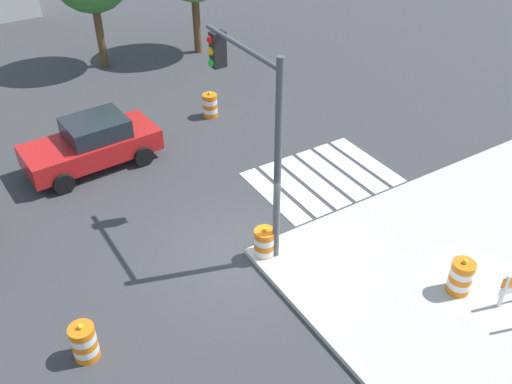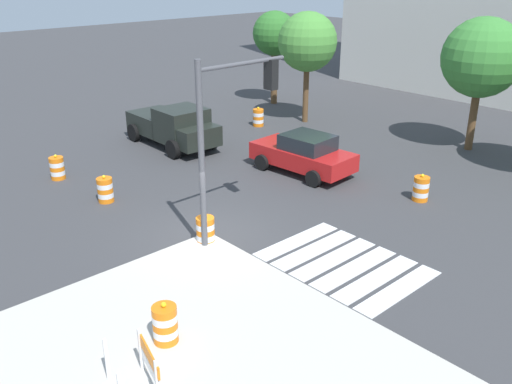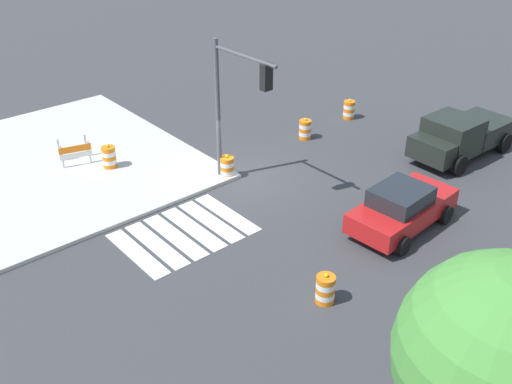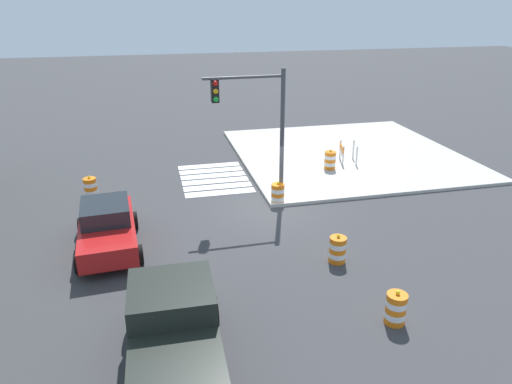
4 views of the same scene
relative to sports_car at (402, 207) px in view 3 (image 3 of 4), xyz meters
The scene contains 13 objects.
ground_plane 6.74m from the sports_car, 73.21° to the right, with size 120.00×120.00×0.00m, color #38383A.
sidewalk_corner 14.74m from the sports_car, 57.40° to the right, with size 12.00×12.00×0.15m, color #BCB7AD.
crosswalk_stripes 7.55m from the sports_car, 37.81° to the right, with size 4.35×3.20×0.02m.
sports_car is the anchor object (origin of this frame).
pickup_truck 6.64m from the sports_car, 163.57° to the right, with size 5.19×2.44×1.92m.
traffic_barrel_near_corner 4.96m from the sports_car, 11.87° to the left, with size 0.56×0.56×1.02m.
traffic_barrel_crosswalk_end 7.94m from the sports_car, 110.04° to the right, with size 0.56×0.56×1.02m.
traffic_barrel_median_near 7.20m from the sports_car, 71.20° to the right, with size 0.56×0.56×1.02m.
traffic_barrel_median_far 9.85m from the sports_car, 128.01° to the right, with size 0.56×0.56×1.02m.
traffic_barrel_on_sidewalk 11.86m from the sports_car, 61.79° to the right, with size 0.56×0.56×1.02m.
construction_barricade 13.33m from the sports_car, 60.65° to the right, with size 1.39×1.07×1.00m.
traffic_light_pole 7.09m from the sports_car, 66.88° to the right, with size 0.47×3.29×5.50m.
street_tree_streetside_far 10.80m from the sports_car, 43.73° to the left, with size 3.58×3.58×5.99m.
Camera 3 is at (12.91, 16.05, 11.21)m, focal length 40.67 mm.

